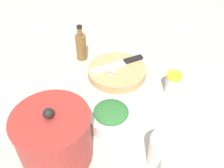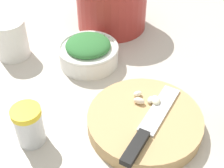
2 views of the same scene
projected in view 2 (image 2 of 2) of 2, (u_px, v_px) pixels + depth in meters
name	position (u px, v px, depth m)	size (l,w,h in m)	color
ground_plane	(105.00, 88.00, 0.73)	(5.00, 5.00, 0.00)	#B2ADA3
cutting_board	(145.00, 122.00, 0.63)	(0.23, 0.23, 0.03)	tan
chef_knife	(149.00, 127.00, 0.59)	(0.13, 0.21, 0.01)	black
garlic_cloves	(148.00, 99.00, 0.64)	(0.06, 0.04, 0.01)	#EAEBCA
herb_bowl	(88.00, 52.00, 0.78)	(0.15, 0.15, 0.07)	silver
spice_jar	(29.00, 125.00, 0.59)	(0.06, 0.06, 0.08)	silver
coffee_mug	(11.00, 38.00, 0.80)	(0.08, 0.12, 0.10)	silver
stock_pot	(112.00, 0.00, 0.89)	(0.21, 0.21, 0.19)	#9E2D28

